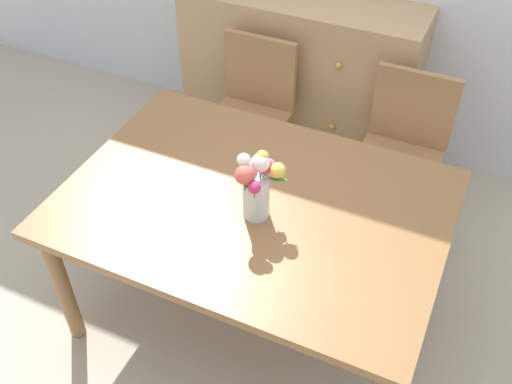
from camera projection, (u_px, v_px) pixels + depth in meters
name	position (u px, v px, depth m)	size (l,w,h in m)	color
ground_plane	(255.00, 307.00, 2.90)	(12.00, 12.00, 0.00)	#B7AD99
dining_table	(254.00, 214.00, 2.46)	(1.57, 1.13, 0.74)	olive
chair_left	(252.00, 106.00, 3.29)	(0.42, 0.42, 0.90)	#9E7047
chair_right	(403.00, 146.00, 3.03)	(0.42, 0.42, 0.90)	#9E7047
dresser	(299.00, 78.00, 3.55)	(1.40, 0.47, 1.00)	tan
flower_vase	(256.00, 183.00, 2.23)	(0.19, 0.21, 0.31)	silver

